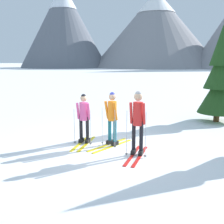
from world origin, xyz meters
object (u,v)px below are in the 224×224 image
object	(u,v)px
skier_in_pink	(84,117)
skier_in_red	(138,119)
skier_in_orange	(112,117)
pine_tree_near	(219,79)

from	to	relation	value
skier_in_pink	skier_in_red	xyz separation A→B (m)	(1.79, -0.85, 0.18)
skier_in_orange	skier_in_red	bearing A→B (deg)	-41.77
skier_in_red	pine_tree_near	size ratio (longest dim) A/B	0.45
skier_in_orange	skier_in_red	distance (m)	1.15
skier_in_pink	skier_in_red	distance (m)	1.99
skier_in_red	pine_tree_near	bearing A→B (deg)	55.53
skier_in_pink	skier_in_orange	distance (m)	0.94
skier_in_pink	pine_tree_near	size ratio (longest dim) A/B	0.40
skier_in_red	pine_tree_near	xyz separation A→B (m)	(3.25, 4.74, 0.83)
pine_tree_near	skier_in_pink	bearing A→B (deg)	-142.34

